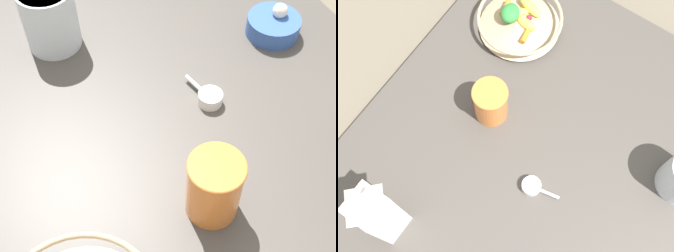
% 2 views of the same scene
% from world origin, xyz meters
% --- Properties ---
extents(ground_plane, '(6.00, 6.00, 0.00)m').
position_xyz_m(ground_plane, '(0.00, 0.00, 0.00)').
color(ground_plane, '#665B4C').
extents(countertop, '(0.99, 0.99, 0.05)m').
position_xyz_m(countertop, '(0.00, 0.00, 0.02)').
color(countertop, '#47423D').
rests_on(countertop, ground_plane).
extents(yogurt_tub, '(0.15, 0.11, 0.28)m').
position_xyz_m(yogurt_tub, '(-0.29, -0.12, 0.12)').
color(yogurt_tub, silver).
rests_on(yogurt_tub, countertop).
extents(drinking_cup, '(0.09, 0.09, 0.13)m').
position_xyz_m(drinking_cup, '(0.21, -0.01, 0.11)').
color(drinking_cup, orange).
rests_on(drinking_cup, countertop).
extents(measuring_scoop, '(0.10, 0.05, 0.03)m').
position_xyz_m(measuring_scoop, '(0.01, 0.10, 0.06)').
color(measuring_scoop, white).
rests_on(measuring_scoop, countertop).
extents(garlic_bowl, '(0.12, 0.12, 0.07)m').
position_xyz_m(garlic_bowl, '(-0.10, 0.33, 0.07)').
color(garlic_bowl, '#3356A3').
rests_on(garlic_bowl, countertop).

